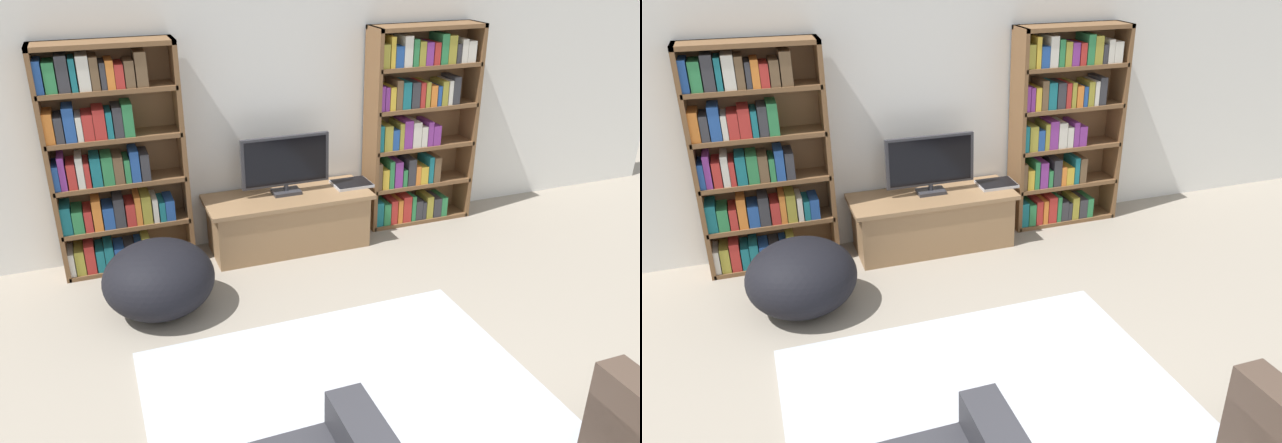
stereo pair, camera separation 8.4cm
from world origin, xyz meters
TOP-DOWN VIEW (x-y plane):
  - wall_back at (0.00, 4.23)m, footprint 8.80×0.06m
  - bookshelf_left at (-1.26, 4.05)m, footprint 1.03×0.30m
  - bookshelf_right at (1.42, 4.05)m, footprint 1.03×0.30m
  - tv_stand at (0.14, 3.89)m, footprint 1.42×0.55m
  - television at (0.14, 3.93)m, footprint 0.77×0.16m
  - laptop at (0.75, 3.92)m, footprint 0.34×0.26m
  - area_rug at (-0.16, 1.81)m, footprint 2.32×1.86m
  - beanbag_ottoman at (-1.06, 3.21)m, footprint 0.79×0.79m

SIDE VIEW (x-z plane):
  - area_rug at x=-0.16m, z-range 0.00..0.02m
  - tv_stand at x=0.14m, z-range 0.00..0.49m
  - beanbag_ottoman at x=-1.06m, z-range 0.00..0.54m
  - laptop at x=0.75m, z-range 0.49..0.52m
  - television at x=0.14m, z-range 0.50..1.02m
  - bookshelf_left at x=-1.26m, z-range 0.00..1.82m
  - bookshelf_right at x=1.42m, z-range 0.00..1.83m
  - wall_back at x=0.00m, z-range 0.00..2.60m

